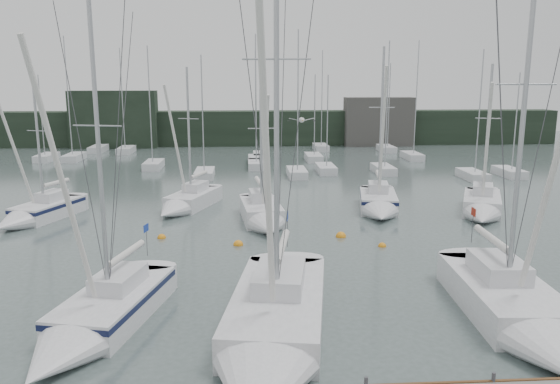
{
  "coord_description": "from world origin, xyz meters",
  "views": [
    {
      "loc": [
        -1.6,
        -18.94,
        9.59
      ],
      "look_at": [
        -0.04,
        5.0,
        4.61
      ],
      "focal_mm": 35.0,
      "sensor_mm": 36.0,
      "label": 1
    }
  ],
  "objects": [
    {
      "name": "buoy_c",
      "position": [
        -6.78,
        13.73,
        0.0
      ],
      "size": [
        0.53,
        0.53,
        0.53
      ],
      "primitive_type": "sphere",
      "color": "orange",
      "rests_on": "ground"
    },
    {
      "name": "buoy_d",
      "position": [
        4.29,
        13.29,
        0.0
      ],
      "size": [
        0.64,
        0.64,
        0.64
      ],
      "primitive_type": "sphere",
      "color": "orange",
      "rests_on": "ground"
    },
    {
      "name": "sailboat_mid_a",
      "position": [
        -15.96,
        18.19,
        0.56
      ],
      "size": [
        4.86,
        7.91,
        10.26
      ],
      "rotation": [
        0.0,
        0.0,
        -0.36
      ],
      "color": "silver",
      "rests_on": "ground"
    },
    {
      "name": "far_treeline",
      "position": [
        0.0,
        62.0,
        2.5
      ],
      "size": [
        90.0,
        4.0,
        5.0
      ],
      "primitive_type": "cube",
      "color": "black",
      "rests_on": "ground"
    },
    {
      "name": "sailboat_near_center",
      "position": [
        -0.77,
        -1.23,
        0.61
      ],
      "size": [
        5.39,
        12.76,
        17.52
      ],
      "rotation": [
        0.0,
        0.0,
        -0.16
      ],
      "color": "silver",
      "rests_on": "ground"
    },
    {
      "name": "sailboat_mid_d",
      "position": [
        8.12,
        19.22,
        0.61
      ],
      "size": [
        3.99,
        7.96,
        12.7
      ],
      "rotation": [
        0.0,
        0.0,
        -0.19
      ],
      "color": "silver",
      "rests_on": "ground"
    },
    {
      "name": "ground",
      "position": [
        0.0,
        0.0,
        0.0
      ],
      "size": [
        160.0,
        160.0,
        0.0
      ],
      "primitive_type": "plane",
      "color": "#475652",
      "rests_on": "ground"
    },
    {
      "name": "buoy_a",
      "position": [
        -2.06,
        11.99,
        0.0
      ],
      "size": [
        0.59,
        0.59,
        0.59
      ],
      "primitive_type": "sphere",
      "color": "orange",
      "rests_on": "ground"
    },
    {
      "name": "sailboat_mid_b",
      "position": [
        -6.11,
        20.92,
        0.53
      ],
      "size": [
        4.93,
        8.07,
        11.21
      ],
      "rotation": [
        0.0,
        0.0,
        -0.36
      ],
      "color": "silver",
      "rests_on": "ground"
    },
    {
      "name": "sailboat_near_left",
      "position": [
        -7.41,
        0.65,
        0.57
      ],
      "size": [
        4.88,
        9.62,
        13.33
      ],
      "rotation": [
        0.0,
        0.0,
        -0.24
      ],
      "color": "silver",
      "rests_on": "ground"
    },
    {
      "name": "mast_forest",
      "position": [
        -0.68,
        43.02,
        0.49
      ],
      "size": [
        56.49,
        27.69,
        14.55
      ],
      "color": "silver",
      "rests_on": "ground"
    },
    {
      "name": "seagull",
      "position": [
        0.49,
        1.01,
        8.13
      ],
      "size": [
        0.95,
        0.43,
        0.19
      ],
      "rotation": [
        0.0,
        0.0,
        0.08
      ],
      "color": "silver",
      "rests_on": "ground"
    },
    {
      "name": "far_building_right",
      "position": [
        18.0,
        60.0,
        3.5
      ],
      "size": [
        10.0,
        3.0,
        7.0
      ],
      "primitive_type": "cube",
      "color": "#45423F",
      "rests_on": "ground"
    },
    {
      "name": "sailboat_near_right",
      "position": [
        9.01,
        -0.2,
        0.62
      ],
      "size": [
        3.94,
        11.14,
        15.94
      ],
      "rotation": [
        0.0,
        0.0,
        -0.06
      ],
      "color": "silver",
      "rests_on": "ground"
    },
    {
      "name": "sailboat_mid_c",
      "position": [
        -0.4,
        16.33,
        0.58
      ],
      "size": [
        3.23,
        7.95,
        10.58
      ],
      "rotation": [
        0.0,
        0.0,
        0.1
      ],
      "color": "silver",
      "rests_on": "ground"
    },
    {
      "name": "sailboat_mid_e",
      "position": [
        15.24,
        17.87,
        0.57
      ],
      "size": [
        5.54,
        8.4,
        11.44
      ],
      "rotation": [
        0.0,
        0.0,
        -0.41
      ],
      "color": "silver",
      "rests_on": "ground"
    },
    {
      "name": "far_building_left",
      "position": [
        -20.0,
        60.0,
        4.0
      ],
      "size": [
        12.0,
        3.0,
        8.0
      ],
      "primitive_type": "cube",
      "color": "black",
      "rests_on": "ground"
    },
    {
      "name": "buoy_b",
      "position": [
        6.35,
        11.16,
        0.0
      ],
      "size": [
        0.47,
        0.47,
        0.47
      ],
      "primitive_type": "sphere",
      "color": "orange",
      "rests_on": "ground"
    }
  ]
}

